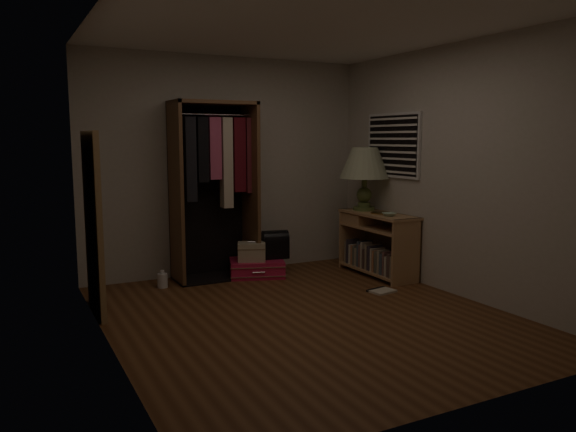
% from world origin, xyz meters
% --- Properties ---
extents(ground, '(4.00, 4.00, 0.00)m').
position_xyz_m(ground, '(0.00, 0.00, 0.00)').
color(ground, '#552F18').
rests_on(ground, ground).
extents(room_walls, '(3.52, 4.02, 2.60)m').
position_xyz_m(room_walls, '(0.08, 0.04, 1.50)').
color(room_walls, '#BCB5A7').
rests_on(room_walls, ground).
extents(console_bookshelf, '(0.42, 1.12, 0.75)m').
position_xyz_m(console_bookshelf, '(1.54, 1.04, 0.39)').
color(console_bookshelf, '#AD7F54').
rests_on(console_bookshelf, ground).
extents(open_wardrobe, '(0.96, 0.50, 2.05)m').
position_xyz_m(open_wardrobe, '(-0.23, 1.77, 1.22)').
color(open_wardrobe, brown).
rests_on(open_wardrobe, ground).
extents(floor_mirror, '(0.06, 0.80, 1.70)m').
position_xyz_m(floor_mirror, '(-1.70, 1.00, 0.85)').
color(floor_mirror, '#9C794B').
rests_on(floor_mirror, ground).
extents(pink_suitcase, '(0.76, 0.65, 0.20)m').
position_xyz_m(pink_suitcase, '(0.22, 1.60, 0.10)').
color(pink_suitcase, '#C21741').
rests_on(pink_suitcase, ground).
extents(train_case, '(0.39, 0.34, 0.24)m').
position_xyz_m(train_case, '(0.14, 1.57, 0.31)').
color(train_case, tan).
rests_on(train_case, pink_suitcase).
extents(black_bag, '(0.34, 0.25, 0.34)m').
position_xyz_m(black_bag, '(0.46, 1.60, 0.37)').
color(black_bag, black).
rests_on(black_bag, pink_suitcase).
extents(table_lamp, '(0.78, 0.78, 0.77)m').
position_xyz_m(table_lamp, '(1.54, 1.30, 1.32)').
color(table_lamp, '#485A2B').
rests_on(table_lamp, console_bookshelf).
extents(brass_tray, '(0.23, 0.23, 0.01)m').
position_xyz_m(brass_tray, '(1.54, 0.97, 0.76)').
color(brass_tray, olive).
rests_on(brass_tray, console_bookshelf).
extents(ceramic_bowl, '(0.18, 0.18, 0.04)m').
position_xyz_m(ceramic_bowl, '(1.49, 0.73, 0.77)').
color(ceramic_bowl, '#A1C1A6').
rests_on(ceramic_bowl, console_bookshelf).
extents(white_jug, '(0.11, 0.11, 0.19)m').
position_xyz_m(white_jug, '(-0.92, 1.60, 0.08)').
color(white_jug, silver).
rests_on(white_jug, ground).
extents(floor_book, '(0.29, 0.25, 0.02)m').
position_xyz_m(floor_book, '(1.12, 0.36, 0.01)').
color(floor_book, beige).
rests_on(floor_book, ground).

